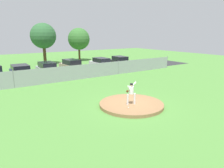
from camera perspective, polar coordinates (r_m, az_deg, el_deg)
The scene contains 13 objects.
ground_plane at distance 19.49m, azimuth -5.85°, elevation -1.08°, with size 80.00×80.00×0.00m, color #4C8438.
asphalt_strip at distance 27.10m, azimuth -14.46°, elevation 2.81°, with size 44.00×7.00×0.01m, color #2B2B2D.
pitchers_mound at distance 14.68m, azimuth 5.44°, elevation -5.70°, with size 4.57×4.57×0.22m, color olive.
pitcher_youth at distance 14.04m, azimuth 5.38°, elevation -2.14°, with size 0.80×0.32×1.61m.
baseball at distance 13.62m, azimuth 4.59°, elevation -6.61°, with size 0.07×0.07×0.07m, color white.
chainlink_fence at distance 22.83m, azimuth -10.70°, elevation 3.10°, with size 30.37×0.07×1.75m.
parked_car_charcoal at distance 31.68m, azimuth 2.22°, elevation 6.23°, with size 2.01×4.35×1.64m.
parked_car_silver at distance 26.10m, azimuth -17.66°, elevation 3.94°, with size 1.85×4.77×1.66m.
parked_car_white at distance 30.04m, azimuth -3.01°, elevation 5.76°, with size 1.82×4.46×1.59m.
parked_car_navy at distance 25.35m, azimuth -24.20°, elevation 3.03°, with size 1.97×4.26×1.60m.
parked_car_champagne at distance 27.72m, azimuth -11.20°, elevation 4.93°, with size 2.00×4.60×1.70m.
tree_slender_far at distance 35.73m, azimuth -18.70°, elevation 12.61°, with size 4.10×4.10×6.73m.
tree_leaning_west at distance 39.07m, azimuth -9.28°, elevation 12.34°, with size 4.00×4.00×6.07m.
Camera 1 is at (-8.87, -10.61, 5.02)m, focal length 32.65 mm.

